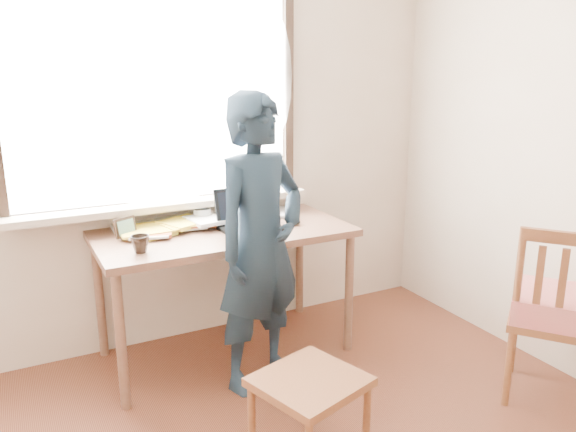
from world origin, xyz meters
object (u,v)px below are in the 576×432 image
laptop (248,219)px  person (260,244)px  desk (224,243)px  side_chair (557,309)px  work_chair (310,392)px  mug_white (202,216)px  mug_dark (140,244)px

laptop → person: bearing=-103.1°
desk → side_chair: size_ratio=1.52×
laptop → work_chair: laptop is taller
laptop → side_chair: laptop is taller
side_chair → person: person is taller
mug_white → work_chair: size_ratio=0.21×
person → side_chair: bearing=-53.4°
mug_dark → person: size_ratio=0.06×
mug_dark → desk: bearing=19.9°
side_chair → work_chair: bearing=174.9°
laptop → mug_white: size_ratio=3.20×
laptop → side_chair: (1.22, -1.25, -0.34)m
desk → mug_dark: bearing=-160.1°
mug_dark → side_chair: bearing=-29.6°
laptop → mug_dark: 0.70m
laptop → work_chair: size_ratio=0.69×
person → mug_dark: bearing=141.8°
desk → laptop: (0.15, -0.03, 0.14)m
work_chair → laptop: bearing=79.9°
work_chair → side_chair: 1.43m
mug_dark → person: bearing=-18.7°
work_chair → side_chair: side_chair is taller
desk → laptop: bearing=-11.6°
side_chair → laptop: bearing=134.4°
mug_white → side_chair: side_chair is taller
laptop → mug_dark: size_ratio=3.69×
desk → mug_white: size_ratio=13.21×
side_chair → person: (-1.30, 0.88, 0.30)m
laptop → mug_dark: laptop is taller
work_chair → person: 0.88m
desk → person: (0.06, -0.40, 0.10)m
side_chair → person: 1.60m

